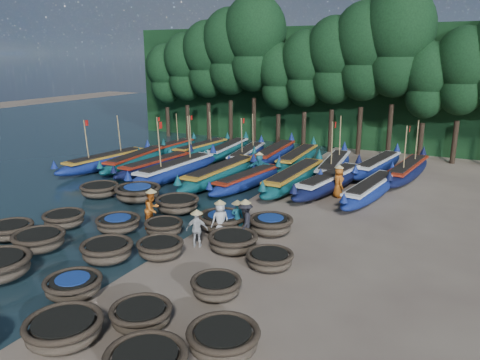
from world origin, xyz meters
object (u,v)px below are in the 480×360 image
at_px(long_boat_4, 221,173).
at_px(long_boat_6, 294,178).
at_px(coracle_8, 141,315).
at_px(coracle_13, 160,248).
at_px(coracle_12, 107,251).
at_px(long_boat_10, 201,149).
at_px(long_boat_12, 247,155).
at_px(long_boat_2, 156,165).
at_px(long_boat_7, 330,182).
at_px(long_boat_16, 378,165).
at_px(coracle_22, 177,204).
at_px(long_boat_14, 298,158).
at_px(coracle_9, 223,339).
at_px(long_boat_17, 408,170).
at_px(coracle_23, 222,221).
at_px(fisherman_3, 245,220).
at_px(coracle_15, 64,219).
at_px(fisherman_2, 152,209).
at_px(long_boat_0, 106,161).
at_px(fisherman_5, 259,166).
at_px(coracle_18, 233,242).
at_px(coracle_7, 73,286).
at_px(coracle_14, 216,286).
at_px(long_boat_11, 228,150).
at_px(coracle_16, 118,223).
at_px(long_boat_5, 248,180).
at_px(fisherman_6, 338,181).
at_px(long_boat_13, 274,154).
at_px(long_boat_1, 136,160).
at_px(coracle_10, 10,230).
at_px(long_boat_9, 169,149).
at_px(long_boat_8, 370,190).
at_px(fisherman_0, 220,219).
at_px(fisherman_1, 237,216).
at_px(coracle_19, 270,259).
at_px(fisherman_4, 197,228).
at_px(coracle_3, 64,329).
at_px(coracle_17, 164,227).

height_order(long_boat_4, long_boat_6, long_boat_4).
bearing_deg(coracle_8, coracle_13, 120.17).
bearing_deg(long_boat_6, coracle_12, -100.42).
distance_m(long_boat_10, long_boat_12, 4.31).
distance_m(long_boat_2, long_boat_7, 11.67).
bearing_deg(long_boat_16, coracle_22, -111.58).
bearing_deg(long_boat_14, coracle_9, -77.70).
height_order(long_boat_4, long_boat_17, long_boat_17).
distance_m(coracle_23, fisherman_3, 1.62).
bearing_deg(long_boat_2, long_boat_7, 10.14).
height_order(coracle_15, fisherman_2, fisherman_2).
bearing_deg(coracle_13, fisherman_3, 55.21).
distance_m(long_boat_0, fisherman_5, 10.86).
bearing_deg(long_boat_17, coracle_22, -121.50).
bearing_deg(coracle_18, coracle_7, -117.96).
height_order(coracle_14, long_boat_11, long_boat_11).
distance_m(coracle_16, long_boat_0, 12.37).
xyz_separation_m(long_boat_5, fisherman_6, (5.29, 0.64, 0.42)).
distance_m(long_boat_14, fisherman_6, 7.61).
bearing_deg(coracle_23, long_boat_2, 141.80).
bearing_deg(long_boat_13, coracle_7, -88.99).
distance_m(coracle_23, long_boat_1, 13.72).
distance_m(long_boat_10, fisherman_2, 16.00).
bearing_deg(coracle_22, coracle_10, -125.25).
distance_m(long_boat_9, fisherman_2, 16.16).
bearing_deg(long_boat_12, long_boat_10, 164.25).
bearing_deg(coracle_15, coracle_10, -114.93).
height_order(coracle_8, long_boat_8, long_boat_8).
bearing_deg(fisherman_0, fisherman_5, -129.76).
bearing_deg(long_boat_7, long_boat_12, 158.25).
bearing_deg(fisherman_1, coracle_19, 116.37).
relative_size(long_boat_0, long_boat_8, 1.05).
distance_m(long_boat_14, fisherman_1, 13.68).
bearing_deg(fisherman_4, long_boat_1, -66.56).
xyz_separation_m(coracle_9, long_boat_14, (-5.86, 21.23, 0.16)).
height_order(long_boat_9, fisherman_4, long_boat_9).
distance_m(coracle_15, long_boat_0, 11.31).
relative_size(coracle_13, coracle_18, 1.04).
xyz_separation_m(coracle_16, fisherman_2, (1.09, 1.09, 0.55)).
height_order(coracle_16, fisherman_5, fisherman_5).
bearing_deg(long_boat_2, fisherman_6, 5.60).
bearing_deg(coracle_9, long_boat_13, 109.90).
bearing_deg(long_boat_6, coracle_19, -72.46).
distance_m(coracle_3, long_boat_0, 20.62).
bearing_deg(coracle_17, long_boat_12, 102.42).
bearing_deg(coracle_7, coracle_3, -48.86).
height_order(long_boat_4, long_boat_14, long_boat_4).
bearing_deg(coracle_8, coracle_22, 118.81).
bearing_deg(long_boat_17, long_boat_5, -135.43).
distance_m(coracle_23, long_boat_2, 11.60).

